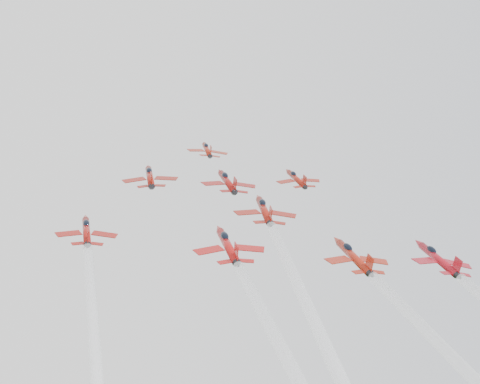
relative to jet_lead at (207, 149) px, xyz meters
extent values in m
cylinder|color=maroon|center=(0.00, -0.30, -0.25)|extent=(1.03, 8.63, 5.50)
cone|color=maroon|center=(0.00, 4.65, 2.56)|extent=(1.03, 2.29, 1.91)
cone|color=black|center=(0.00, -4.85, -2.83)|extent=(1.03, 1.48, 1.45)
ellipsoid|color=black|center=(0.00, 1.34, 1.22)|extent=(0.93, 2.20, 1.74)
cube|color=maroon|center=(-2.52, -0.93, -0.66)|extent=(3.84, 2.53, 0.91)
cube|color=maroon|center=(2.52, -0.93, -0.66)|extent=(3.84, 2.53, 0.91)
cube|color=maroon|center=(0.00, -4.43, -1.30)|extent=(0.11, 2.38, 2.45)
cube|color=maroon|center=(-1.31, -4.04, -2.37)|extent=(1.84, 1.26, 0.53)
cube|color=maroon|center=(1.31, -4.04, -2.37)|extent=(1.84, 1.26, 0.53)
cylinder|color=maroon|center=(-14.85, -18.86, -10.77)|extent=(1.15, 9.70, 6.18)
cone|color=maroon|center=(-14.85, -13.30, -7.62)|extent=(1.15, 2.58, 2.14)
cone|color=black|center=(-14.85, -23.98, -13.67)|extent=(1.15, 1.66, 1.63)
ellipsoid|color=black|center=(-14.85, -17.02, -9.13)|extent=(1.05, 2.47, 1.96)
cube|color=maroon|center=(-17.69, -19.57, -11.23)|extent=(4.32, 2.84, 1.02)
cube|color=maroon|center=(-12.02, -19.57, -11.23)|extent=(4.32, 2.84, 1.02)
cube|color=maroon|center=(-14.85, -23.50, -11.96)|extent=(0.13, 2.68, 2.76)
cube|color=maroon|center=(-16.32, -23.06, -13.15)|extent=(2.07, 1.41, 0.59)
cube|color=maroon|center=(-13.39, -23.06, -13.15)|extent=(2.07, 1.41, 0.59)
cylinder|color=maroon|center=(-0.53, -19.15, -10.93)|extent=(1.21, 10.13, 6.45)
cone|color=maroon|center=(-0.53, -13.33, -7.64)|extent=(1.21, 2.69, 2.24)
cone|color=black|center=(-0.53, -24.48, -13.96)|extent=(1.21, 1.74, 1.70)
ellipsoid|color=black|center=(-0.53, -17.22, -9.21)|extent=(1.10, 2.58, 2.05)
cube|color=maroon|center=(-3.49, -19.88, -11.41)|extent=(4.51, 2.97, 1.07)
cube|color=maroon|center=(2.43, -19.88, -11.41)|extent=(4.51, 2.97, 1.07)
cube|color=maroon|center=(-0.53, -23.99, -12.17)|extent=(0.13, 2.80, 2.88)
cube|color=maroon|center=(-2.06, -23.53, -13.42)|extent=(2.16, 1.47, 0.62)
cube|color=maroon|center=(1.01, -23.53, -13.42)|extent=(2.16, 1.47, 0.62)
cylinder|color=maroon|center=(14.63, -15.28, -8.74)|extent=(1.03, 8.69, 5.54)
cone|color=maroon|center=(14.63, -10.29, -5.91)|extent=(1.03, 2.31, 1.92)
cone|color=black|center=(14.63, -19.86, -11.34)|extent=(1.03, 1.49, 1.46)
ellipsoid|color=black|center=(14.63, -13.63, -7.27)|extent=(0.94, 2.22, 1.76)
cube|color=maroon|center=(12.09, -15.91, -9.15)|extent=(3.87, 2.55, 0.92)
cube|color=maroon|center=(17.17, -15.91, -9.15)|extent=(3.87, 2.55, 0.92)
cube|color=maroon|center=(14.63, -19.43, -9.80)|extent=(0.11, 2.40, 2.47)
cube|color=maroon|center=(13.32, -19.04, -10.87)|extent=(1.86, 1.26, 0.53)
cube|color=maroon|center=(15.95, -19.04, -10.87)|extent=(1.86, 1.26, 0.53)
cylinder|color=maroon|center=(2.42, -31.69, -18.05)|extent=(1.23, 10.31, 6.57)
cone|color=maroon|center=(2.42, -25.77, -14.69)|extent=(1.23, 2.74, 2.28)
cone|color=black|center=(2.42, -37.13, -21.13)|extent=(1.23, 1.77, 1.73)
ellipsoid|color=black|center=(2.42, -29.74, -16.30)|extent=(1.12, 2.63, 2.08)
cube|color=maroon|center=(-0.59, -32.44, -18.54)|extent=(4.59, 3.02, 1.09)
cube|color=maroon|center=(5.44, -32.44, -18.54)|extent=(4.59, 3.02, 1.09)
cube|color=maroon|center=(2.42, -36.63, -19.31)|extent=(0.13, 2.85, 2.93)
cube|color=maroon|center=(0.86, -36.16, -20.58)|extent=(2.20, 1.50, 0.63)
cube|color=maroon|center=(3.99, -36.16, -20.58)|extent=(2.20, 1.50, 0.63)
cylinder|color=maroon|center=(-26.81, -41.68, -23.71)|extent=(0.98, 8.27, 5.27)
cone|color=maroon|center=(-26.81, -36.94, -21.02)|extent=(0.98, 2.20, 1.83)
cone|color=black|center=(-26.81, -46.04, -26.18)|extent=(0.98, 1.42, 1.39)
ellipsoid|color=black|center=(-26.81, -40.11, -22.31)|extent=(0.89, 2.11, 1.67)
cube|color=maroon|center=(-29.23, -42.28, -24.10)|extent=(3.68, 2.42, 0.87)
cube|color=maroon|center=(-24.40, -42.28, -24.10)|extent=(3.68, 2.42, 0.87)
cube|color=maroon|center=(-26.81, -45.64, -24.72)|extent=(0.11, 2.28, 2.35)
cube|color=maroon|center=(-28.07, -45.26, -25.74)|extent=(1.77, 1.20, 0.50)
cube|color=maroon|center=(-25.56, -45.26, -25.74)|extent=(1.77, 1.20, 0.50)
cylinder|color=#AD1110|center=(-7.39, -44.84, -25.50)|extent=(1.19, 10.03, 6.39)
cone|color=#AD1110|center=(-7.39, -39.08, -22.24)|extent=(1.19, 2.67, 2.22)
cone|color=black|center=(-7.39, -50.13, -28.50)|extent=(1.19, 1.72, 1.68)
ellipsoid|color=black|center=(-7.39, -42.94, -23.80)|extent=(1.09, 2.56, 2.03)
cube|color=#AD1110|center=(-10.32, -45.57, -25.98)|extent=(4.46, 2.94, 1.06)
cube|color=#AD1110|center=(-4.46, -45.57, -25.98)|extent=(4.46, 2.94, 1.06)
cube|color=#AD1110|center=(-7.39, -49.64, -26.73)|extent=(0.13, 2.77, 2.85)
cube|color=#AD1110|center=(-8.91, -49.18, -27.97)|extent=(2.14, 1.46, 0.61)
cube|color=#AD1110|center=(-5.87, -49.18, -27.97)|extent=(2.14, 1.46, 0.61)
cylinder|color=#A11F0F|center=(10.93, -47.13, -26.80)|extent=(1.15, 9.67, 6.16)
cone|color=#A11F0F|center=(10.93, -41.57, -23.65)|extent=(1.15, 2.57, 2.14)
cone|color=black|center=(10.93, -52.23, -29.69)|extent=(1.15, 1.66, 1.62)
ellipsoid|color=black|center=(10.93, -45.29, -25.16)|extent=(1.05, 2.47, 1.95)
cube|color=#A11F0F|center=(8.11, -47.83, -27.26)|extent=(4.30, 2.84, 1.02)
cube|color=#A11F0F|center=(13.76, -47.83, -27.26)|extent=(4.30, 2.84, 1.02)
cube|color=#A11F0F|center=(10.93, -51.75, -27.98)|extent=(0.13, 2.67, 2.75)
cube|color=#A11F0F|center=(9.47, -51.31, -29.17)|extent=(2.07, 1.41, 0.59)
cube|color=#A11F0F|center=(12.40, -51.31, -29.17)|extent=(2.07, 1.41, 0.59)
cylinder|color=#A50F1B|center=(24.92, -47.13, -26.80)|extent=(1.15, 9.67, 6.16)
cone|color=#A50F1B|center=(24.92, -41.58, -23.65)|extent=(1.15, 2.57, 2.14)
cone|color=black|center=(24.92, -52.23, -29.69)|extent=(1.15, 1.66, 1.62)
ellipsoid|color=black|center=(24.92, -45.29, -25.16)|extent=(1.05, 2.47, 1.95)
cube|color=#A50F1B|center=(22.10, -47.83, -27.26)|extent=(4.30, 2.84, 1.02)
cube|color=#A50F1B|center=(27.75, -47.83, -27.26)|extent=(4.30, 2.84, 1.02)
cube|color=#A50F1B|center=(24.92, -51.75, -27.98)|extent=(0.13, 2.67, 2.75)
cube|color=#A50F1B|center=(23.46, -51.32, -29.18)|extent=(2.07, 1.41, 0.59)
cube|color=#A50F1B|center=(26.39, -51.32, -29.18)|extent=(2.07, 1.41, 0.59)
camera|label=1|loc=(-32.06, -135.58, -35.17)|focal=50.00mm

